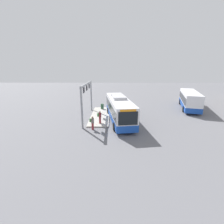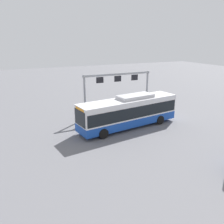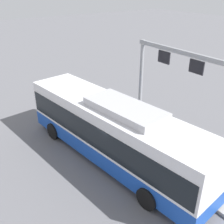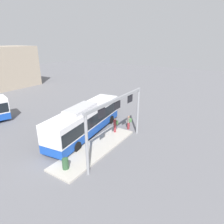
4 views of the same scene
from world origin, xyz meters
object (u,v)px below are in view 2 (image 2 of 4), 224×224
person_waiting_near (103,113)px  trash_bin (158,108)px  bus_main (129,111)px  person_boarding (86,115)px

person_waiting_near → trash_bin: bearing=74.3°
bus_main → person_waiting_near: bearing=-61.5°
person_boarding → person_waiting_near: size_ratio=1.00×
bus_main → person_waiting_near: 3.30m
bus_main → trash_bin: size_ratio=12.86×
bus_main → person_waiting_near: size_ratio=6.93×
bus_main → person_waiting_near: (1.89, -2.60, -0.76)m
bus_main → trash_bin: bearing=-162.1°
bus_main → person_boarding: size_ratio=6.93×
person_waiting_near → person_boarding: bearing=-130.0°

